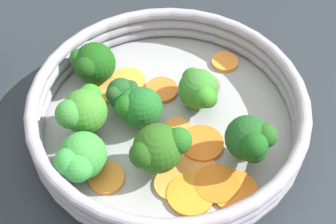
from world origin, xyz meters
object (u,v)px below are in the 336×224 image
at_px(carrot_slice_2, 108,88).
at_px(carrot_slice_7, 177,128).
at_px(mushroom_piece_0, 205,83).
at_px(broccoli_floret_4, 199,89).
at_px(carrot_slice_8, 216,184).
at_px(carrot_slice_11, 190,195).
at_px(broccoli_floret_1, 83,110).
at_px(broccoli_floret_0, 121,94).
at_px(broccoli_floret_3, 80,158).
at_px(carrot_slice_4, 225,62).
at_px(carrot_slice_9, 195,169).
at_px(carrot_slice_12, 162,150).
at_px(carrot_slice_5, 106,178).
at_px(carrot_slice_1, 202,144).
at_px(carrot_slice_6, 160,90).
at_px(broccoli_floret_7, 93,64).
at_px(broccoli_floret_5, 139,108).
at_px(skillet, 168,125).
at_px(broccoli_floret_2, 251,140).
at_px(carrot_slice_0, 128,81).
at_px(carrot_slice_10, 173,184).
at_px(carrot_slice_3, 234,191).
at_px(broccoli_floret_6, 158,149).

height_order(carrot_slice_2, carrot_slice_7, carrot_slice_2).
bearing_deg(mushroom_piece_0, broccoli_floret_4, -120.40).
xyz_separation_m(carrot_slice_8, broccoli_floret_4, (0.00, 0.10, 0.02)).
xyz_separation_m(carrot_slice_11, broccoli_floret_1, (-0.09, 0.09, 0.03)).
xyz_separation_m(broccoli_floret_0, broccoli_floret_3, (-0.05, -0.08, 0.01)).
relative_size(carrot_slice_4, carrot_slice_7, 1.08).
xyz_separation_m(carrot_slice_9, carrot_slice_12, (-0.03, 0.03, 0.00)).
bearing_deg(carrot_slice_5, carrot_slice_11, -22.48).
bearing_deg(carrot_slice_11, carrot_slice_1, 67.28).
bearing_deg(carrot_slice_6, broccoli_floret_7, 156.72).
distance_m(carrot_slice_5, broccoli_floret_0, 0.09).
xyz_separation_m(carrot_slice_1, broccoli_floret_0, (-0.07, 0.06, 0.02)).
bearing_deg(carrot_slice_4, carrot_slice_8, -106.96).
height_order(carrot_slice_1, broccoli_floret_5, broccoli_floret_5).
bearing_deg(carrot_slice_2, skillet, -43.04).
bearing_deg(carrot_slice_6, broccoli_floret_3, -133.98).
bearing_deg(broccoli_floret_2, carrot_slice_1, 145.99).
bearing_deg(broccoli_floret_7, carrot_slice_0, -15.45).
height_order(carrot_slice_6, mushroom_piece_0, mushroom_piece_0).
xyz_separation_m(carrot_slice_11, broccoli_floret_0, (-0.05, 0.12, 0.02)).
bearing_deg(carrot_slice_7, mushroom_piece_0, 51.45).
height_order(carrot_slice_1, broccoli_floret_3, broccoli_floret_3).
xyz_separation_m(carrot_slice_10, carrot_slice_11, (0.01, -0.01, 0.00)).
height_order(carrot_slice_6, carrot_slice_10, carrot_slice_6).
relative_size(carrot_slice_3, carrot_slice_5, 1.30).
relative_size(carrot_slice_0, carrot_slice_1, 0.88).
xyz_separation_m(carrot_slice_8, broccoli_floret_3, (-0.12, 0.03, 0.03)).
bearing_deg(carrot_slice_11, carrot_slice_8, 14.48).
distance_m(carrot_slice_2, carrot_slice_9, 0.14).
xyz_separation_m(broccoli_floret_4, broccoli_floret_7, (-0.11, 0.06, 0.00)).
bearing_deg(broccoli_floret_2, broccoli_floret_7, 135.77).
height_order(carrot_slice_9, broccoli_floret_6, broccoli_floret_6).
bearing_deg(broccoli_floret_6, carrot_slice_12, 70.04).
relative_size(skillet, broccoli_floret_6, 4.69).
xyz_separation_m(carrot_slice_5, carrot_slice_10, (0.06, -0.02, -0.00)).
bearing_deg(carrot_slice_12, broccoli_floret_7, 118.26).
distance_m(carrot_slice_10, broccoli_floret_4, 0.11).
bearing_deg(carrot_slice_1, skillet, 127.54).
relative_size(skillet, broccoli_floret_1, 4.85).
height_order(carrot_slice_2, carrot_slice_4, carrot_slice_2).
xyz_separation_m(carrot_slice_7, carrot_slice_9, (0.01, -0.05, -0.00)).
xyz_separation_m(carrot_slice_10, broccoli_floret_6, (-0.01, 0.02, 0.03)).
bearing_deg(broccoli_floret_1, carrot_slice_2, 63.84).
xyz_separation_m(broccoli_floret_4, broccoli_floret_6, (-0.05, -0.07, 0.01)).
bearing_deg(carrot_slice_5, broccoli_floret_1, 103.45).
xyz_separation_m(carrot_slice_0, carrot_slice_3, (0.08, -0.16, -0.00)).
bearing_deg(skillet, carrot_slice_11, -86.59).
xyz_separation_m(broccoli_floret_0, broccoli_floret_6, (0.03, -0.08, 0.01)).
relative_size(carrot_slice_9, carrot_slice_12, 1.44).
relative_size(broccoli_floret_4, broccoli_floret_7, 1.05).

